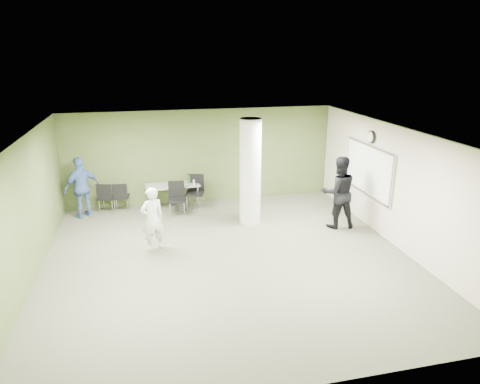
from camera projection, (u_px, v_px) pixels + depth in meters
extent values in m
plane|color=#555643|center=(228.00, 259.00, 9.54)|extent=(8.00, 8.00, 0.00)
plane|color=white|center=(227.00, 135.00, 8.65)|extent=(8.00, 8.00, 0.00)
cube|color=#4B5C2B|center=(202.00, 156.00, 12.80)|extent=(8.00, 2.80, 0.02)
cube|color=#4B5C2B|center=(25.00, 215.00, 8.25)|extent=(0.02, 8.00, 2.80)
cube|color=beige|center=(396.00, 187.00, 9.94)|extent=(0.02, 8.00, 2.80)
cylinder|color=silver|center=(250.00, 172.00, 11.16)|extent=(0.56, 0.56, 2.80)
cube|color=silver|center=(368.00, 170.00, 11.01)|extent=(0.04, 2.30, 1.30)
cube|color=white|center=(367.00, 170.00, 11.00)|extent=(0.02, 2.20, 1.20)
cylinder|color=black|center=(371.00, 137.00, 10.74)|extent=(0.05, 0.32, 0.32)
cylinder|color=white|center=(370.00, 137.00, 10.73)|extent=(0.02, 0.26, 0.26)
cube|color=gray|center=(172.00, 185.00, 12.37)|extent=(1.57, 0.78, 0.04)
cylinder|color=silver|center=(150.00, 202.00, 12.05)|extent=(0.04, 0.04, 0.69)
cylinder|color=silver|center=(198.00, 198.00, 12.44)|extent=(0.04, 0.04, 0.69)
cylinder|color=silver|center=(148.00, 196.00, 12.54)|extent=(0.04, 0.04, 0.69)
cylinder|color=silver|center=(194.00, 192.00, 12.92)|extent=(0.04, 0.04, 0.69)
cylinder|color=#20541C|center=(189.00, 179.00, 12.45)|extent=(0.07, 0.07, 0.25)
cylinder|color=#B2B2B7|center=(194.00, 183.00, 12.24)|extent=(0.06, 0.06, 0.18)
cylinder|color=#4C4C4C|center=(182.00, 205.00, 12.38)|extent=(0.27, 0.27, 0.31)
cube|color=black|center=(107.00, 197.00, 12.19)|extent=(0.54, 0.54, 0.05)
cube|color=black|center=(104.00, 192.00, 11.92)|extent=(0.42, 0.14, 0.43)
cylinder|color=silver|center=(116.00, 203.00, 12.43)|extent=(0.02, 0.02, 0.41)
cylinder|color=silver|center=(104.00, 203.00, 12.43)|extent=(0.02, 0.02, 0.41)
cylinder|color=silver|center=(112.00, 207.00, 12.08)|extent=(0.02, 0.02, 0.41)
cylinder|color=silver|center=(99.00, 207.00, 12.09)|extent=(0.02, 0.02, 0.41)
cube|color=black|center=(121.00, 197.00, 12.27)|extent=(0.47, 0.47, 0.05)
cube|color=black|center=(120.00, 191.00, 12.01)|extent=(0.41, 0.07, 0.42)
cylinder|color=silver|center=(129.00, 202.00, 12.53)|extent=(0.02, 0.02, 0.40)
cylinder|color=silver|center=(116.00, 202.00, 12.49)|extent=(0.02, 0.02, 0.40)
cylinder|color=silver|center=(128.00, 206.00, 12.20)|extent=(0.02, 0.02, 0.40)
cylinder|color=silver|center=(115.00, 206.00, 12.15)|extent=(0.02, 0.02, 0.40)
cube|color=black|center=(177.00, 200.00, 11.90)|extent=(0.51, 0.51, 0.05)
cube|color=black|center=(176.00, 189.00, 12.02)|extent=(0.45, 0.08, 0.46)
cylinder|color=silver|center=(170.00, 211.00, 11.76)|extent=(0.02, 0.02, 0.44)
cylinder|color=silver|center=(184.00, 210.00, 11.81)|extent=(0.02, 0.02, 0.44)
cylinder|color=silver|center=(170.00, 206.00, 12.13)|extent=(0.02, 0.02, 0.44)
cylinder|color=silver|center=(184.00, 205.00, 12.18)|extent=(0.02, 0.02, 0.44)
cube|color=black|center=(195.00, 193.00, 12.36)|extent=(0.62, 0.62, 0.05)
cube|color=black|center=(196.00, 182.00, 12.49)|extent=(0.47, 0.18, 0.49)
cylinder|color=silver|center=(187.00, 204.00, 12.26)|extent=(0.02, 0.02, 0.47)
cylinder|color=silver|center=(201.00, 204.00, 12.24)|extent=(0.02, 0.02, 0.47)
cylinder|color=silver|center=(189.00, 199.00, 12.65)|extent=(0.02, 0.02, 0.47)
cylinder|color=silver|center=(203.00, 199.00, 12.63)|extent=(0.02, 0.02, 0.47)
imported|color=silver|center=(152.00, 219.00, 9.77)|extent=(0.64, 0.53, 1.51)
imported|color=black|center=(338.00, 192.00, 10.99)|extent=(0.99, 0.80, 1.90)
imported|color=#4669AF|center=(82.00, 188.00, 11.69)|extent=(1.07, 0.87, 1.71)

